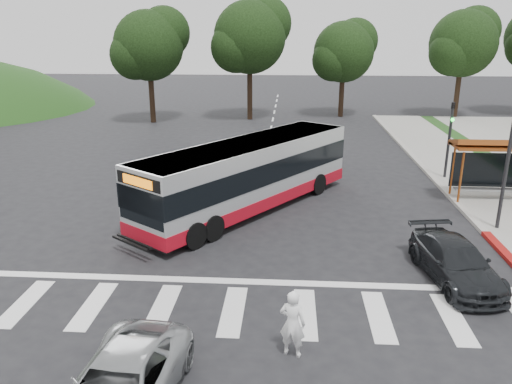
{
  "coord_description": "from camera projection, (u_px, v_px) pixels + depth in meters",
  "views": [
    {
      "loc": [
        1.46,
        -17.09,
        7.47
      ],
      "look_at": [
        0.25,
        0.79,
        1.6
      ],
      "focal_mm": 35.0,
      "sensor_mm": 36.0,
      "label": 1
    }
  ],
  "objects": [
    {
      "name": "ground",
      "position": [
        248.0,
        239.0,
        18.62
      ],
      "size": [
        140.0,
        140.0,
        0.0
      ],
      "primitive_type": "plane",
      "color": "black",
      "rests_on": "ground"
    },
    {
      "name": "sidewalk_east",
      "position": [
        475.0,
        181.0,
        25.48
      ],
      "size": [
        4.0,
        40.0,
        0.12
      ],
      "primitive_type": "cube",
      "color": "gray",
      "rests_on": "ground"
    },
    {
      "name": "curb_east",
      "position": [
        435.0,
        180.0,
        25.61
      ],
      "size": [
        0.3,
        40.0,
        0.15
      ],
      "primitive_type": "cube",
      "color": "#9E9991",
      "rests_on": "ground"
    },
    {
      "name": "crosswalk_ladder",
      "position": [
        233.0,
        311.0,
        13.88
      ],
      "size": [
        18.0,
        2.6,
        0.01
      ],
      "primitive_type": "cube",
      "color": "silver",
      "rests_on": "ground"
    },
    {
      "name": "bus_shelter",
      "position": [
        500.0,
        151.0,
        22.04
      ],
      "size": [
        4.2,
        1.6,
        2.86
      ],
      "color": "brown",
      "rests_on": "sidewalk_east"
    },
    {
      "name": "traffic_signal_ne_tall",
      "position": [
        512.0,
        132.0,
        18.22
      ],
      "size": [
        0.18,
        0.37,
        6.5
      ],
      "color": "black",
      "rests_on": "ground"
    },
    {
      "name": "traffic_signal_ne_short",
      "position": [
        450.0,
        132.0,
        25.29
      ],
      "size": [
        0.18,
        0.37,
        4.0
      ],
      "color": "black",
      "rests_on": "ground"
    },
    {
      "name": "tree_ne_a",
      "position": [
        464.0,
        42.0,
        42.21
      ],
      "size": [
        6.16,
        5.74,
        9.3
      ],
      "color": "black",
      "rests_on": "parking_lot"
    },
    {
      "name": "tree_north_a",
      "position": [
        251.0,
        36.0,
        41.31
      ],
      "size": [
        6.6,
        6.15,
        10.17
      ],
      "color": "black",
      "rests_on": "ground"
    },
    {
      "name": "tree_north_b",
      "position": [
        345.0,
        51.0,
        43.08
      ],
      "size": [
        5.72,
        5.33,
        8.43
      ],
      "color": "black",
      "rests_on": "ground"
    },
    {
      "name": "tree_north_c",
      "position": [
        150.0,
        44.0,
        40.12
      ],
      "size": [
        6.16,
        5.74,
        9.3
      ],
      "color": "black",
      "rests_on": "ground"
    },
    {
      "name": "transit_bus",
      "position": [
        249.0,
        176.0,
        21.27
      ],
      "size": [
        8.7,
        10.75,
        2.96
      ],
      "primitive_type": null,
      "rotation": [
        0.0,
        0.0,
        -0.62
      ],
      "color": "#B1B3B5",
      "rests_on": "ground"
    },
    {
      "name": "pedestrian",
      "position": [
        293.0,
        323.0,
        11.76
      ],
      "size": [
        0.72,
        0.57,
        1.71
      ],
      "primitive_type": "imported",
      "rotation": [
        0.0,
        0.0,
        2.85
      ],
      "color": "white",
      "rests_on": "ground"
    },
    {
      "name": "dark_sedan",
      "position": [
        455.0,
        262.0,
        15.42
      ],
      "size": [
        2.38,
        4.48,
        1.24
      ],
      "primitive_type": "imported",
      "rotation": [
        0.0,
        0.0,
        0.16
      ],
      "color": "black",
      "rests_on": "ground"
    }
  ]
}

